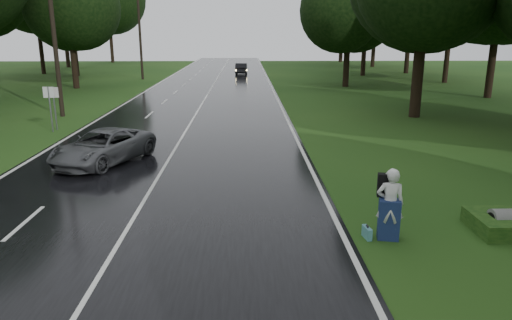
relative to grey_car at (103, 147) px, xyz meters
The scene contains 16 objects.
ground 8.75m from the grey_car, 72.89° to the right, with size 160.00×160.00×0.00m, color #244715.
road 11.96m from the grey_car, 77.59° to the left, with size 12.00×140.00×0.04m, color black.
lane_center 11.96m from the grey_car, 77.59° to the left, with size 0.12×140.00×0.01m, color silver.
grey_car is the anchor object (origin of this frame).
far_car 42.99m from the grey_car, 82.87° to the left, with size 1.44×4.12×1.36m, color black.
hitchhiker 12.13m from the grey_car, 38.41° to the right, with size 0.78×0.73×1.92m.
suitcase 11.71m from the grey_car, 39.90° to the right, with size 0.13×0.43×0.31m, color teal.
utility_pole_mid 12.89m from the grey_car, 117.44° to the left, with size 1.80×0.28×10.23m, color black, non-canonical shape.
utility_pole_far 36.56m from the grey_car, 99.34° to the left, with size 1.80×0.28×10.78m, color black, non-canonical shape.
road_sign_a 8.01m from the grey_car, 125.50° to the left, with size 0.58×0.10×2.43m, color white, non-canonical shape.
road_sign_b 8.50m from the grey_car, 123.18° to the left, with size 0.56×0.10×2.34m, color white, non-canonical shape.
tree_left_e 29.15m from the grey_car, 110.98° to the left, with size 8.54×8.54×13.35m, color black, non-canonical shape.
tree_left_f 43.38m from the grey_car, 110.19° to the left, with size 10.40×10.40×16.24m, color black, non-canonical shape.
tree_right_d 19.76m from the grey_car, 32.86° to the left, with size 9.76×9.76×15.25m, color black, non-canonical shape.
tree_right_e 32.28m from the grey_car, 60.73° to the left, with size 8.07×8.07×12.61m, color black, non-canonical shape.
tree_right_f 45.23m from the grey_car, 63.11° to the left, with size 10.26×10.26×16.03m, color black, non-canonical shape.
Camera 1 is at (3.24, -10.52, 5.22)m, focal length 33.15 mm.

